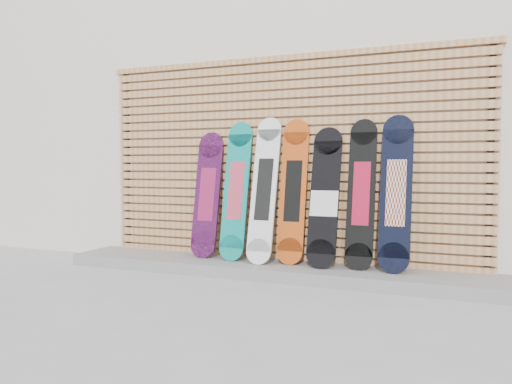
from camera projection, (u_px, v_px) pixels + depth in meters
ground at (263, 292)px, 4.45m from camera, size 80.00×80.00×0.00m
building at (379, 120)px, 7.41m from camera, size 12.00×5.00×3.60m
concrete_step at (273, 269)px, 5.13m from camera, size 4.60×0.70×0.12m
slat_wall at (283, 158)px, 5.34m from camera, size 4.26×0.08×2.29m
snowboard_0 at (207, 194)px, 5.51m from camera, size 0.30×0.29×1.38m
snowboard_1 at (236, 190)px, 5.36m from camera, size 0.28×0.33×1.49m
snowboard_2 at (264, 189)px, 5.20m from camera, size 0.27×0.40×1.53m
snowboard_3 at (293, 191)px, 5.14m from camera, size 0.28×0.29×1.50m
snowboard_4 at (325, 198)px, 4.97m from camera, size 0.29×0.37×1.40m
snowboard_5 at (361, 193)px, 4.87m from camera, size 0.27×0.30×1.47m
snowboard_6 at (396, 193)px, 4.73m from camera, size 0.29×0.33×1.50m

